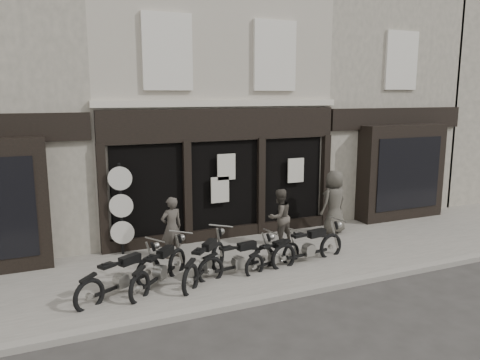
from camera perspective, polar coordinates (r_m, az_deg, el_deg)
name	(u,v)px	position (r m, az deg, el deg)	size (l,w,h in m)	color
ground_plane	(271,275)	(11.51, 3.76, -11.52)	(90.00, 90.00, 0.00)	#2D2B28
pavement	(255,261)	(12.24, 1.78, -9.84)	(30.00, 4.20, 0.12)	#68645C
kerb	(297,293)	(10.49, 7.01, -13.46)	(30.00, 0.25, 0.13)	gray
central_building	(191,101)	(16.19, -5.99, 9.58)	(7.30, 6.22, 8.34)	#A59D8D
neighbour_right	(346,101)	(19.08, 12.78, 9.37)	(5.60, 6.73, 8.34)	#A29989
motorcycle_0	(121,280)	(10.41, -14.25, -11.69)	(2.07, 1.38, 1.09)	black
motorcycle_1	(160,271)	(10.70, -9.72, -10.91)	(1.80, 1.77, 1.09)	black
motorcycle_2	(205,264)	(10.97, -4.24, -10.19)	(1.77, 1.87, 1.11)	black
motorcycle_3	(239,262)	(11.19, -0.18, -9.93)	(2.13, 0.63, 1.02)	black
motorcycle_4	(274,257)	(11.63, 4.17, -9.40)	(1.82, 0.87, 0.91)	black
motorcycle_5	(309,249)	(12.09, 8.39, -8.33)	(2.28, 0.68, 1.09)	black
man_left	(172,227)	(12.20, -8.35, -5.75)	(0.59, 0.39, 1.61)	#3F3A34
man_centre	(279,217)	(13.20, 4.83, -4.49)	(0.77, 0.60, 1.59)	#464038
man_right	(334,202)	(14.43, 11.40, -2.66)	(0.94, 0.61, 1.93)	#423F37
advert_sign_post	(121,213)	(12.61, -14.27, -3.92)	(0.61, 0.40, 2.56)	black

